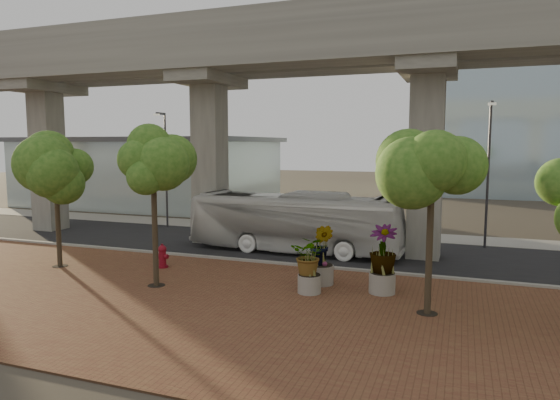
% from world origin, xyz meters
% --- Properties ---
extents(ground, '(160.00, 160.00, 0.00)m').
position_xyz_m(ground, '(0.00, 0.00, 0.00)').
color(ground, '#3E372D').
rests_on(ground, ground).
extents(brick_plaza, '(70.00, 13.00, 0.06)m').
position_xyz_m(brick_plaza, '(0.00, -8.00, 0.03)').
color(brick_plaza, brown).
rests_on(brick_plaza, ground).
extents(asphalt_road, '(90.00, 8.00, 0.04)m').
position_xyz_m(asphalt_road, '(0.00, 2.00, 0.02)').
color(asphalt_road, black).
rests_on(asphalt_road, ground).
extents(curb_strip, '(70.00, 0.25, 0.16)m').
position_xyz_m(curb_strip, '(0.00, -2.00, 0.08)').
color(curb_strip, gray).
rests_on(curb_strip, ground).
extents(far_sidewalk, '(90.00, 3.00, 0.06)m').
position_xyz_m(far_sidewalk, '(0.00, 7.50, 0.03)').
color(far_sidewalk, gray).
rests_on(far_sidewalk, ground).
extents(transit_viaduct, '(72.00, 5.60, 12.40)m').
position_xyz_m(transit_viaduct, '(0.00, 2.00, 7.29)').
color(transit_viaduct, gray).
rests_on(transit_viaduct, ground).
extents(station_pavilion, '(23.00, 13.00, 6.30)m').
position_xyz_m(station_pavilion, '(-20.00, 16.00, 3.22)').
color(station_pavilion, silver).
rests_on(station_pavilion, ground).
extents(transit_bus, '(11.43, 3.04, 3.16)m').
position_xyz_m(transit_bus, '(-0.49, 0.98, 1.58)').
color(transit_bus, silver).
rests_on(transit_bus, ground).
extents(fire_hydrant, '(0.55, 0.49, 1.10)m').
position_xyz_m(fire_hydrant, '(-5.07, -4.45, 0.59)').
color(fire_hydrant, maroon).
rests_on(fire_hydrant, ground).
extents(planter_front, '(2.00, 2.00, 2.20)m').
position_xyz_m(planter_front, '(2.40, -5.89, 1.39)').
color(planter_front, gray).
rests_on(planter_front, ground).
extents(planter_right, '(2.45, 2.45, 2.62)m').
position_xyz_m(planter_right, '(5.00, -4.95, 1.64)').
color(planter_right, '#9E988E').
rests_on(planter_right, ground).
extents(planter_left, '(2.23, 2.23, 2.45)m').
position_xyz_m(planter_left, '(2.50, -4.58, 1.55)').
color(planter_left, '#B0AD9F').
rests_on(planter_left, ground).
extents(street_tree_far_west, '(3.94, 3.94, 6.21)m').
position_xyz_m(street_tree_far_west, '(-9.68, -5.89, 4.46)').
color(street_tree_far_west, '#403424').
rests_on(street_tree_far_west, ground).
extents(street_tree_near_west, '(3.23, 3.23, 6.29)m').
position_xyz_m(street_tree_near_west, '(-3.65, -7.06, 4.86)').
color(street_tree_near_west, '#403424').
rests_on(street_tree_near_west, ground).
extents(street_tree_near_east, '(3.59, 3.59, 6.43)m').
position_xyz_m(street_tree_near_east, '(6.78, -6.77, 4.84)').
color(street_tree_near_east, '#403424').
rests_on(street_tree_near_east, ground).
extents(streetlamp_west, '(0.38, 1.12, 7.74)m').
position_xyz_m(streetlamp_west, '(-11.23, 5.39, 4.52)').
color(streetlamp_west, '#333238').
rests_on(streetlamp_west, ground).
extents(streetlamp_east, '(0.39, 1.14, 7.89)m').
position_xyz_m(streetlamp_east, '(9.01, 5.41, 4.61)').
color(streetlamp_east, '#302F35').
rests_on(streetlamp_east, ground).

